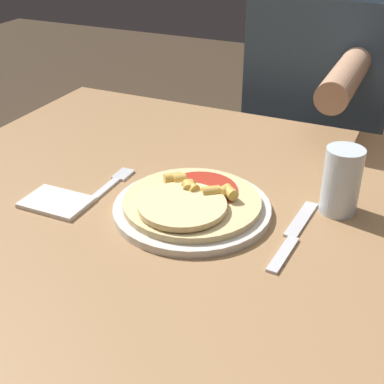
% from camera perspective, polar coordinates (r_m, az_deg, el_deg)
% --- Properties ---
extents(dining_table, '(1.23, 0.94, 0.74)m').
position_cam_1_polar(dining_table, '(0.98, 2.99, -7.31)').
color(dining_table, '#9E754C').
rests_on(dining_table, ground_plane).
extents(plate, '(0.27, 0.27, 0.01)m').
position_cam_1_polar(plate, '(0.92, -0.00, -1.78)').
color(plate, silver).
rests_on(plate, dining_table).
extents(pizza, '(0.24, 0.24, 0.04)m').
position_cam_1_polar(pizza, '(0.91, -0.11, -0.97)').
color(pizza, '#E0C689').
rests_on(pizza, plate).
extents(fork, '(0.03, 0.18, 0.00)m').
position_cam_1_polar(fork, '(1.01, -8.86, 0.63)').
color(fork, silver).
rests_on(fork, dining_table).
extents(knife, '(0.03, 0.22, 0.00)m').
position_cam_1_polar(knife, '(0.88, 10.70, -4.59)').
color(knife, silver).
rests_on(knife, dining_table).
extents(drinking_glass, '(0.06, 0.06, 0.12)m').
position_cam_1_polar(drinking_glass, '(0.94, 15.66, 1.15)').
color(drinking_glass, silver).
rests_on(drinking_glass, dining_table).
extents(napkin, '(0.12, 0.08, 0.01)m').
position_cam_1_polar(napkin, '(0.98, -14.26, -1.06)').
color(napkin, silver).
rests_on(napkin, dining_table).
extents(person_diner, '(0.37, 0.52, 1.20)m').
position_cam_1_polar(person_diner, '(1.57, 12.98, 9.02)').
color(person_diner, '#2D2D38').
rests_on(person_diner, ground_plane).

